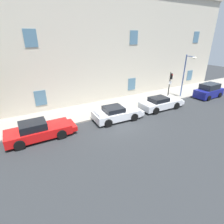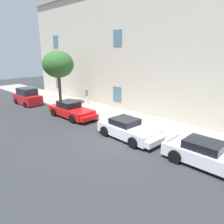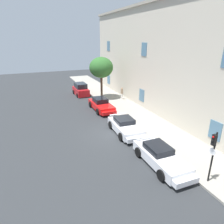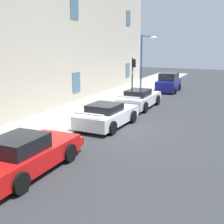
{
  "view_description": "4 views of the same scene",
  "coord_description": "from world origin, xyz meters",
  "px_view_note": "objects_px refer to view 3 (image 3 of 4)",
  "views": [
    {
      "loc": [
        -7.65,
        -11.97,
        7.28
      ],
      "look_at": [
        -0.58,
        0.4,
        1.13
      ],
      "focal_mm": 28.38,
      "sensor_mm": 36.0,
      "label": 1
    },
    {
      "loc": [
        8.92,
        -9.67,
        5.79
      ],
      "look_at": [
        -1.39,
        0.97,
        1.54
      ],
      "focal_mm": 33.68,
      "sensor_mm": 36.0,
      "label": 2
    },
    {
      "loc": [
        15.54,
        -6.87,
        8.36
      ],
      "look_at": [
        -1.84,
        0.43,
        1.42
      ],
      "focal_mm": 32.44,
      "sensor_mm": 36.0,
      "label": 3
    },
    {
      "loc": [
        -14.99,
        -6.12,
        4.69
      ],
      "look_at": [
        -0.44,
        0.34,
        1.01
      ],
      "focal_mm": 49.23,
      "sensor_mm": 36.0,
      "label": 4
    }
  ],
  "objects_px": {
    "pedestrian_admiring": "(122,93)",
    "traffic_light": "(213,149)",
    "sportscar_red_lead": "(102,105)",
    "sportscar_white_middle": "(162,158)",
    "sportscar_yellow_flank": "(126,127)",
    "hatchback_distant": "(81,90)",
    "tree_near_kerb": "(101,68)"
  },
  "relations": [
    {
      "from": "sportscar_red_lead",
      "to": "sportscar_white_middle",
      "type": "xyz_separation_m",
      "value": [
        12.38,
        -0.13,
        -0.02
      ]
    },
    {
      "from": "sportscar_red_lead",
      "to": "hatchback_distant",
      "type": "xyz_separation_m",
      "value": [
        -7.85,
        -0.56,
        0.2
      ]
    },
    {
      "from": "sportscar_yellow_flank",
      "to": "pedestrian_admiring",
      "type": "bearing_deg",
      "value": 156.74
    },
    {
      "from": "sportscar_white_middle",
      "to": "tree_near_kerb",
      "type": "bearing_deg",
      "value": 174.0
    },
    {
      "from": "tree_near_kerb",
      "to": "traffic_light",
      "type": "relative_size",
      "value": 1.77
    },
    {
      "from": "pedestrian_admiring",
      "to": "traffic_light",
      "type": "bearing_deg",
      "value": -8.66
    },
    {
      "from": "sportscar_red_lead",
      "to": "tree_near_kerb",
      "type": "distance_m",
      "value": 6.14
    },
    {
      "from": "sportscar_red_lead",
      "to": "hatchback_distant",
      "type": "bearing_deg",
      "value": -175.95
    },
    {
      "from": "sportscar_yellow_flank",
      "to": "hatchback_distant",
      "type": "bearing_deg",
      "value": -178.24
    },
    {
      "from": "tree_near_kerb",
      "to": "traffic_light",
      "type": "distance_m",
      "value": 19.53
    },
    {
      "from": "sportscar_red_lead",
      "to": "sportscar_yellow_flank",
      "type": "height_order",
      "value": "sportscar_red_lead"
    },
    {
      "from": "tree_near_kerb",
      "to": "pedestrian_admiring",
      "type": "xyz_separation_m",
      "value": [
        1.55,
        2.46,
        -3.48
      ]
    },
    {
      "from": "sportscar_red_lead",
      "to": "pedestrian_admiring",
      "type": "bearing_deg",
      "value": 125.58
    },
    {
      "from": "hatchback_distant",
      "to": "pedestrian_admiring",
      "type": "distance_m",
      "value": 6.77
    },
    {
      "from": "sportscar_white_middle",
      "to": "traffic_light",
      "type": "xyz_separation_m",
      "value": [
        2.55,
        1.51,
        1.76
      ]
    },
    {
      "from": "traffic_light",
      "to": "sportscar_white_middle",
      "type": "bearing_deg",
      "value": -149.41
    },
    {
      "from": "pedestrian_admiring",
      "to": "hatchback_distant",
      "type": "bearing_deg",
      "value": -136.54
    },
    {
      "from": "sportscar_white_middle",
      "to": "tree_near_kerb",
      "type": "height_order",
      "value": "tree_near_kerb"
    },
    {
      "from": "hatchback_distant",
      "to": "traffic_light",
      "type": "distance_m",
      "value": 22.92
    },
    {
      "from": "sportscar_yellow_flank",
      "to": "traffic_light",
      "type": "distance_m",
      "value": 8.4
    },
    {
      "from": "sportscar_yellow_flank",
      "to": "sportscar_white_middle",
      "type": "height_order",
      "value": "sportscar_white_middle"
    },
    {
      "from": "sportscar_red_lead",
      "to": "hatchback_distant",
      "type": "distance_m",
      "value": 7.87
    },
    {
      "from": "sportscar_yellow_flank",
      "to": "traffic_light",
      "type": "relative_size",
      "value": 1.46
    },
    {
      "from": "hatchback_distant",
      "to": "sportscar_white_middle",
      "type": "bearing_deg",
      "value": 1.21
    },
    {
      "from": "sportscar_yellow_flank",
      "to": "hatchback_distant",
      "type": "xyz_separation_m",
      "value": [
        -14.7,
        -0.45,
        0.23
      ]
    },
    {
      "from": "sportscar_red_lead",
      "to": "sportscar_white_middle",
      "type": "relative_size",
      "value": 1.0
    },
    {
      "from": "sportscar_yellow_flank",
      "to": "sportscar_white_middle",
      "type": "relative_size",
      "value": 0.93
    },
    {
      "from": "sportscar_red_lead",
      "to": "tree_near_kerb",
      "type": "bearing_deg",
      "value": 159.86
    },
    {
      "from": "sportscar_yellow_flank",
      "to": "pedestrian_admiring",
      "type": "xyz_separation_m",
      "value": [
        -9.79,
        4.21,
        0.41
      ]
    },
    {
      "from": "sportscar_white_middle",
      "to": "pedestrian_admiring",
      "type": "bearing_deg",
      "value": 164.55
    },
    {
      "from": "tree_near_kerb",
      "to": "sportscar_white_middle",
      "type": "bearing_deg",
      "value": -6.0
    },
    {
      "from": "hatchback_distant",
      "to": "tree_near_kerb",
      "type": "xyz_separation_m",
      "value": [
        3.37,
        2.2,
        3.66
      ]
    }
  ]
}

